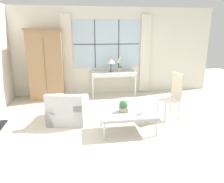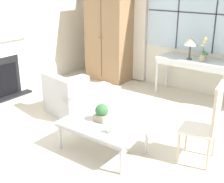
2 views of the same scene
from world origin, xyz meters
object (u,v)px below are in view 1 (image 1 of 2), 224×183
Objects in this scene: armoire at (46,64)px; console_table at (113,74)px; potted_orchid at (119,66)px; potted_plant_small at (123,106)px; table_lamp at (111,61)px; side_chair_wooden at (173,94)px; pillar_candle at (141,112)px; armchair_upholstered at (68,111)px; coffee_table at (128,115)px.

armoire is 2.11m from console_table.
potted_plant_small is (-0.40, -2.62, -0.42)m from potted_orchid.
side_chair_wooden is (1.19, -2.10, -0.53)m from table_lamp.
side_chair_wooden is 1.23m from pillar_candle.
armchair_upholstered is at bearing -70.42° from armoire.
potted_orchid reaches higher than pillar_candle.
table_lamp is 0.42× the size of armchair_upholstered.
pillar_candle is (0.19, -2.82, -0.67)m from table_lamp.
console_table is at bearing 117.11° from side_chair_wooden.
side_chair_wooden reaches higher than pillar_candle.
armoire is 2.26m from potted_orchid.
potted_orchid is (0.27, 0.01, -0.18)m from table_lamp.
side_chair_wooden is (0.92, -2.12, -0.35)m from potted_orchid.
armchair_upholstered is 8.68× the size of pillar_candle.
pillar_candle is at bearing -144.00° from side_chair_wooden.
armchair_upholstered reaches higher than potted_plant_small.
pillar_candle is at bearing -52.49° from armoire.
coffee_table is 0.30m from pillar_candle.
potted_plant_small is at bearing -31.31° from armchair_upholstered.
armchair_upholstered is 0.97× the size of side_chair_wooden.
potted_orchid is at bearing 2.92° from table_lamp.
table_lamp reaches higher than console_table.
console_table is at bearing 92.10° from pillar_candle.
console_table reaches higher than coffee_table.
pillar_candle is at bearing -27.77° from coffee_table.
table_lamp is at bearing -177.08° from potted_orchid.
armchair_upholstered reaches higher than coffee_table.
armchair_upholstered is (-1.57, -1.91, -0.71)m from potted_orchid.
console_table is 1.26× the size of coffee_table.
potted_plant_small is at bearing -159.04° from side_chair_wooden.
console_table is 2.76m from coffee_table.
table_lamp reaches higher than side_chair_wooden.
table_lamp is at bearing 93.93° from pillar_candle.
table_lamp is 1.81× the size of potted_plant_small.
potted_orchid is (2.26, -0.01, -0.12)m from armoire.
potted_orchid is at bearing 88.53° from pillar_candle.
console_table is 3.04× the size of potted_orchid.
coffee_table is at bearing 152.23° from pillar_candle.
potted_orchid is at bearing 113.49° from side_chair_wooden.
armchair_upholstered is at bearing -124.61° from table_lamp.
side_chair_wooden reaches higher than potted_plant_small.
potted_plant_small is (-1.32, -0.51, -0.07)m from side_chair_wooden.
console_table is 2.41m from side_chair_wooden.
armoire is 1.47× the size of console_table.
armoire is 1.94× the size of side_chair_wooden.
potted_plant_small is (-0.08, 0.08, 0.16)m from coffee_table.
potted_plant_small is (1.85, -2.63, -0.53)m from armoire.
armchair_upholstered is 0.93× the size of coffee_table.
potted_plant_small reaches higher than pillar_candle.
potted_plant_small is at bearing -94.83° from console_table.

